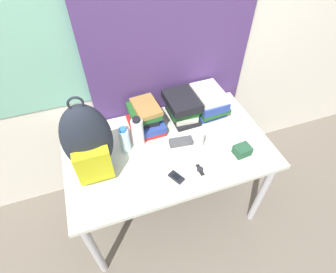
% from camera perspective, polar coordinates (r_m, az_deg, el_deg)
% --- Properties ---
extents(ground_plane, '(12.00, 12.00, 0.00)m').
position_cam_1_polar(ground_plane, '(2.16, 3.65, -23.00)').
color(ground_plane, '#665B51').
extents(wall_back, '(6.00, 0.06, 2.50)m').
position_cam_1_polar(wall_back, '(1.73, -5.61, 20.29)').
color(wall_back, silver).
rests_on(wall_back, ground_plane).
extents(curtain_blue, '(1.11, 0.04, 2.50)m').
position_cam_1_polar(curtain_blue, '(1.73, 0.64, 20.41)').
color(curtain_blue, '#4C336B').
rests_on(curtain_blue, ground_plane).
extents(desk, '(1.31, 0.77, 0.74)m').
position_cam_1_polar(desk, '(1.75, -0.00, -4.16)').
color(desk, beige).
rests_on(desk, ground_plane).
extents(backpack, '(0.27, 0.23, 0.53)m').
position_cam_1_polar(backpack, '(1.47, -16.99, -1.23)').
color(backpack, '#1E232D').
rests_on(backpack, desk).
extents(book_stack_left, '(0.22, 0.27, 0.18)m').
position_cam_1_polar(book_stack_left, '(1.77, -4.89, 4.23)').
color(book_stack_left, red).
rests_on(book_stack_left, desk).
extents(book_stack_center, '(0.22, 0.28, 0.19)m').
position_cam_1_polar(book_stack_center, '(1.82, 3.12, 6.49)').
color(book_stack_center, black).
rests_on(book_stack_center, desk).
extents(book_stack_right, '(0.24, 0.29, 0.18)m').
position_cam_1_polar(book_stack_right, '(1.90, 8.72, 7.52)').
color(book_stack_right, navy).
rests_on(book_stack_right, desk).
extents(water_bottle, '(0.06, 0.06, 0.19)m').
position_cam_1_polar(water_bottle, '(1.62, -9.44, -0.80)').
color(water_bottle, silver).
rests_on(water_bottle, desk).
extents(sports_bottle, '(0.07, 0.07, 0.23)m').
position_cam_1_polar(sports_bottle, '(1.63, -6.59, 0.79)').
color(sports_bottle, white).
rests_on(sports_bottle, desk).
extents(sunscreen_bottle, '(0.05, 0.05, 0.15)m').
position_cam_1_polar(sunscreen_bottle, '(1.65, 6.89, -0.63)').
color(sunscreen_bottle, white).
rests_on(sunscreen_bottle, desk).
extents(cell_phone, '(0.08, 0.10, 0.02)m').
position_cam_1_polar(cell_phone, '(1.53, 1.83, -8.86)').
color(cell_phone, black).
rests_on(cell_phone, desk).
extents(sunglasses_case, '(0.16, 0.07, 0.04)m').
position_cam_1_polar(sunglasses_case, '(1.69, 2.81, -1.15)').
color(sunglasses_case, '#47474C').
rests_on(sunglasses_case, desk).
extents(camera_pouch, '(0.11, 0.09, 0.06)m').
position_cam_1_polar(camera_pouch, '(1.69, 15.86, -2.91)').
color(camera_pouch, '#234C33').
rests_on(camera_pouch, desk).
extents(wristwatch, '(0.04, 0.08, 0.01)m').
position_cam_1_polar(wristwatch, '(1.58, 6.99, -7.15)').
color(wristwatch, black).
rests_on(wristwatch, desk).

